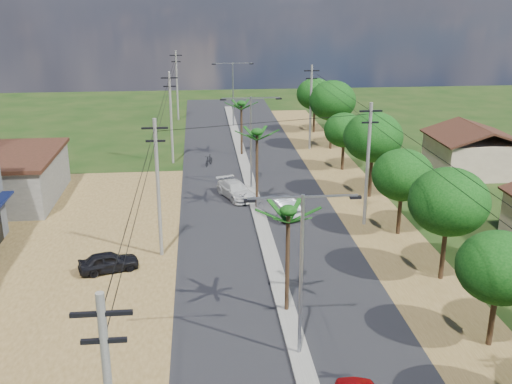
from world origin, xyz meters
The scene contains 29 objects.
ground centered at (0.00, 0.00, 0.00)m, with size 160.00×160.00×0.00m, color black.
road centered at (0.00, 15.00, 0.02)m, with size 12.00×110.00×0.04m, color black.
median centered at (0.00, 18.00, 0.09)m, with size 1.00×90.00×0.18m, color #605E56.
dirt_lot_west centered at (-15.00, 8.00, 0.02)m, with size 18.00×46.00×0.04m, color brown.
dirt_shoulder_east centered at (8.50, 15.00, 0.01)m, with size 5.00×90.00×0.03m, color brown.
house_east_far centered at (21.00, 28.00, 2.39)m, with size 7.60×7.50×4.60m.
tree_east_b centered at (9.30, 0.00, 4.11)m, with size 4.00×4.00×5.83m.
tree_east_c centered at (9.70, 7.00, 4.86)m, with size 4.60×4.60×6.83m.
tree_east_d centered at (9.40, 14.00, 4.34)m, with size 4.20×4.20×6.13m.
tree_east_e centered at (9.60, 22.00, 5.09)m, with size 4.80×4.80×7.14m.
tree_east_f centered at (9.20, 30.00, 3.89)m, with size 3.80×3.80×5.52m.
tree_east_g centered at (9.80, 38.00, 5.24)m, with size 5.00×5.00×7.38m.
tree_east_h centered at (9.50, 46.00, 4.64)m, with size 4.40×4.40×6.52m.
palm_median_near centered at (0.00, 4.00, 5.54)m, with size 2.00×2.00×6.15m.
palm_median_mid centered at (0.00, 20.00, 5.90)m, with size 2.00×2.00×6.55m.
palm_median_far centered at (0.00, 36.00, 5.26)m, with size 2.00×2.00×5.85m.
streetlight_near centered at (0.00, 0.00, 4.79)m, with size 5.10×0.18×8.00m.
streetlight_mid centered at (0.00, 25.00, 4.79)m, with size 5.10×0.18×8.00m.
streetlight_far centered at (0.00, 50.00, 4.79)m, with size 5.10×0.18×8.00m.
utility_pole_w_b centered at (-7.00, 12.00, 4.76)m, with size 1.60×0.24×9.00m.
utility_pole_w_c centered at (-7.00, 34.00, 4.76)m, with size 1.60×0.24×9.00m.
utility_pole_w_d centered at (-7.00, 55.00, 4.76)m, with size 1.60×0.24×9.00m.
utility_pole_e_b centered at (7.50, 16.00, 4.76)m, with size 1.60×0.24×9.00m.
utility_pole_e_c centered at (7.50, 38.00, 4.76)m, with size 1.60×0.24×9.00m.
car_silver_mid centered at (1.50, 18.41, 0.75)m, with size 1.59×4.57×1.51m, color gray.
car_white_far centered at (-1.50, 22.77, 0.67)m, with size 1.87×4.59×1.33m, color #ABABA7.
car_parked_dark centered at (-10.07, 9.92, 0.61)m, with size 1.44×3.59×1.22m, color black.
moto_rider_west_a centered at (-1.20, 21.27, 0.48)m, with size 0.64×1.84×0.97m, color black.
moto_rider_west_b centered at (-3.46, 32.63, 0.53)m, with size 0.50×1.76×1.06m, color black.
Camera 1 is at (-4.36, -23.88, 16.27)m, focal length 42.00 mm.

